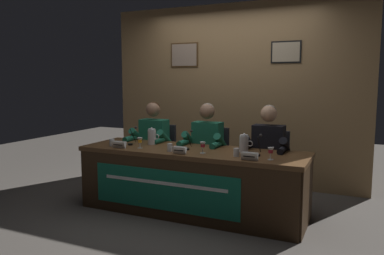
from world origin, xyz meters
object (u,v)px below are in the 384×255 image
at_px(panelist_left, 151,141).
at_px(chair_right, 270,170).
at_px(microphone_left, 132,139).
at_px(microphone_center, 188,143).
at_px(conference_table, 188,172).
at_px(juice_glass_right, 271,151).
at_px(microphone_right, 258,148).
at_px(water_pitcher_right_side, 244,143).
at_px(water_cup_center, 170,148).
at_px(juice_glass_left, 140,141).
at_px(nameplate_right, 249,156).
at_px(nameplate_center, 179,150).
at_px(juice_glass_center, 203,145).
at_px(panelist_right, 267,150).
at_px(nameplate_left, 119,145).
at_px(panelist_center, 205,145).
at_px(chair_center, 211,164).
at_px(chair_left, 159,159).
at_px(water_cup_right, 236,153).
at_px(water_pitcher_left_side, 152,137).
at_px(water_cup_left, 112,143).

bearing_deg(panelist_left, chair_right, 7.42).
xyz_separation_m(microphone_left, microphone_center, (0.76, -0.00, 0.00)).
height_order(conference_table, panelist_left, panelist_left).
bearing_deg(juice_glass_right, microphone_right, 135.16).
bearing_deg(conference_table, microphone_left, 173.82).
relative_size(microphone_center, water_pitcher_right_side, 1.03).
relative_size(microphone_left, water_cup_center, 2.54).
bearing_deg(juice_glass_left, conference_table, 7.83).
height_order(juice_glass_left, nameplate_right, juice_glass_left).
distance_m(panelist_left, nameplate_center, 1.02).
distance_m(juice_glass_center, juice_glass_right, 0.74).
xyz_separation_m(conference_table, panelist_right, (0.77, 0.49, 0.23)).
relative_size(juice_glass_center, microphone_right, 0.57).
height_order(nameplate_left, microphone_right, microphone_right).
bearing_deg(microphone_right, water_cup_center, -168.94).
height_order(panelist_right, microphone_right, panelist_right).
bearing_deg(juice_glass_center, panelist_center, 110.30).
distance_m(chair_center, panelist_center, 0.34).
xyz_separation_m(nameplate_center, microphone_right, (0.79, 0.27, 0.03)).
xyz_separation_m(chair_left, chair_center, (0.77, 0.00, 0.00)).
relative_size(microphone_left, water_cup_right, 2.54).
bearing_deg(water_cup_center, panelist_right, 32.47).
distance_m(chair_right, water_pitcher_left_side, 1.49).
bearing_deg(chair_right, microphone_right, -89.00).
relative_size(water_cup_left, microphone_right, 0.39).
distance_m(water_cup_left, nameplate_center, 0.96).
height_order(juice_glass_center, water_cup_center, juice_glass_center).
height_order(nameplate_right, water_pitcher_left_side, water_pitcher_left_side).
height_order(nameplate_center, juice_glass_center, juice_glass_center).
xyz_separation_m(panelist_center, water_pitcher_right_side, (0.59, -0.30, 0.11)).
xyz_separation_m(juice_glass_left, microphone_center, (0.54, 0.16, -0.01)).
bearing_deg(panelist_left, microphone_center, -28.91).
height_order(water_cup_left, panelist_right, panelist_right).
bearing_deg(chair_center, chair_left, 180.00).
distance_m(nameplate_left, water_pitcher_right_side, 1.44).
bearing_deg(microphone_center, water_cup_center, -124.37).
bearing_deg(nameplate_left, conference_table, 12.48).
height_order(panelist_left, microphone_right, panelist_left).
relative_size(chair_right, juice_glass_right, 7.32).
relative_size(microphone_left, microphone_center, 1.00).
xyz_separation_m(chair_center, juice_glass_right, (0.94, -0.78, 0.38)).
bearing_deg(water_pitcher_right_side, juice_glass_right, -37.92).
relative_size(panelist_center, nameplate_right, 7.34).
bearing_deg(water_cup_center, conference_table, 33.36).
bearing_deg(nameplate_left, nameplate_center, -1.48).
xyz_separation_m(juice_glass_center, juice_glass_right, (0.74, -0.03, 0.00)).
relative_size(microphone_center, microphone_right, 1.00).
height_order(panelist_center, water_cup_center, panelist_center).
relative_size(water_cup_left, panelist_right, 0.07).
xyz_separation_m(nameplate_left, juice_glass_right, (1.75, 0.09, 0.05)).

